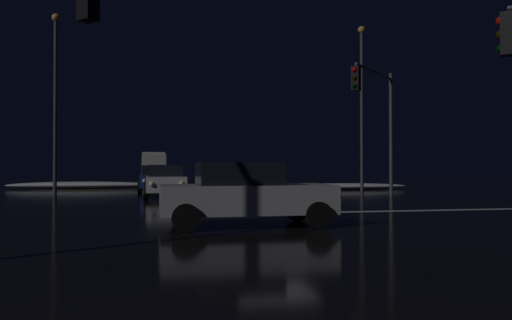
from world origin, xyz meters
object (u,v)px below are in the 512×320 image
sedan_white (165,181)px  streetlamp_right_near (362,97)px  streetlamp_left_near (55,91)px  sedan_black (161,177)px  traffic_signal_ne (377,107)px  sedan_blue (156,179)px  sedan_green (157,175)px  sedan_gray (153,174)px  box_truck (154,165)px  sedan_silver_crossing (245,194)px

sedan_white → streetlamp_right_near: size_ratio=0.43×
sedan_white → streetlamp_left_near: 8.41m
sedan_black → traffic_signal_ne: size_ratio=0.70×
sedan_blue → traffic_signal_ne: traffic_signal_ne is taller
sedan_black → sedan_green: same height
sedan_green → sedan_blue: bearing=-91.1°
traffic_signal_ne → streetlamp_right_near: 7.07m
sedan_green → sedan_gray: 5.34m
box_truck → traffic_signal_ne: 35.44m
sedan_green → streetlamp_left_near: 16.60m
sedan_black → sedan_green: size_ratio=1.00×
sedan_silver_crossing → sedan_black: bearing=93.4°
streetlamp_right_near → sedan_white: bearing=-161.5°
sedan_gray → streetlamp_left_near: 21.43m
sedan_gray → streetlamp_left_near: bearing=-104.5°
sedan_gray → box_truck: (0.14, 7.07, 0.91)m
sedan_black → sedan_gray: (-0.52, 11.96, 0.00)m
sedan_gray → sedan_silver_crossing: 36.81m
sedan_white → streetlamp_left_near: bearing=145.2°
streetlamp_right_near → sedan_gray: bearing=121.3°
sedan_gray → sedan_black: bearing=-87.5°
traffic_signal_ne → streetlamp_right_near: (2.10, 6.60, 1.42)m
sedan_silver_crossing → traffic_signal_ne: (8.18, 9.93, 3.50)m
streetlamp_right_near → sedan_green: bearing=128.7°
sedan_green → sedan_gray: size_ratio=1.00×
sedan_blue → streetlamp_right_near: streetlamp_right_near is taller
box_truck → sedan_blue: bearing=-90.1°
sedan_gray → sedan_silver_crossing: same height
sedan_silver_crossing → streetlamp_left_near: (-7.25, 16.53, 4.76)m
sedan_green → streetlamp_right_near: streetlamp_right_near is taller
sedan_black → streetlamp_left_near: size_ratio=0.45×
sedan_silver_crossing → streetlamp_right_near: (10.28, 16.53, 4.92)m
sedan_gray → streetlamp_right_near: 24.17m
streetlamp_left_near → sedan_black: bearing=55.1°
sedan_gray → sedan_silver_crossing: size_ratio=1.00×
sedan_blue → sedan_silver_crossing: same height
sedan_blue → sedan_green: bearing=88.9°
sedan_blue → streetlamp_right_near: bearing=-7.0°
box_truck → streetlamp_right_near: (12.15, -27.29, 4.01)m
sedan_black → box_truck: box_truck is taller
box_truck → streetlamp_left_near: (-5.38, -27.29, 3.85)m
sedan_blue → sedan_gray: size_ratio=1.00×
sedan_white → sedan_blue: bearing=93.9°
box_truck → sedan_green: bearing=-89.1°
traffic_signal_ne → streetlamp_right_near: size_ratio=0.62×
sedan_blue → traffic_signal_ne: 13.41m
sedan_white → streetlamp_right_near: (11.84, 3.95, 4.92)m
sedan_silver_crossing → box_truck: bearing=92.4°
sedan_green → sedan_gray: bearing=93.6°
sedan_black → box_truck: (-0.38, 19.02, 0.91)m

